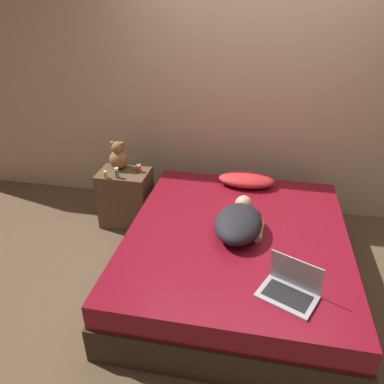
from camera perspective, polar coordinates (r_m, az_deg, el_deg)
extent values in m
plane|color=brown|center=(3.28, 6.39, -12.84)|extent=(12.00, 12.00, 0.00)
cube|color=tan|center=(3.83, 9.37, 15.35)|extent=(8.00, 0.06, 2.60)
cube|color=#2D2319|center=(3.19, 6.53, -10.95)|extent=(1.74, 1.99, 0.28)
cube|color=maroon|center=(3.04, 6.78, -7.51)|extent=(1.71, 1.95, 0.19)
cube|color=brown|center=(3.86, -10.01, -0.79)|extent=(0.49, 0.38, 0.58)
ellipsoid|color=red|center=(3.65, 8.28, 1.86)|extent=(0.54, 0.29, 0.12)
ellipsoid|color=black|center=(2.92, 7.06, -4.77)|extent=(0.39, 0.56, 0.19)
sphere|color=tan|center=(3.21, 7.89, -1.85)|extent=(0.15, 0.15, 0.15)
cylinder|color=tan|center=(2.96, 10.20, -5.93)|extent=(0.07, 0.25, 0.06)
cube|color=#9E9EA3|center=(2.49, 14.27, -15.16)|extent=(0.41, 0.36, 0.02)
cube|color=black|center=(2.48, 14.30, -15.01)|extent=(0.33, 0.27, 0.00)
cube|color=#9E9EA3|center=(2.48, 15.55, -11.72)|extent=(0.33, 0.18, 0.23)
cube|color=black|center=(2.48, 15.55, -11.72)|extent=(0.29, 0.16, 0.20)
sphere|color=brown|center=(3.78, -11.09, 4.89)|extent=(0.19, 0.19, 0.19)
sphere|color=brown|center=(3.73, -11.27, 6.66)|extent=(0.12, 0.12, 0.12)
sphere|color=brown|center=(3.73, -12.03, 7.30)|extent=(0.05, 0.05, 0.05)
sphere|color=brown|center=(3.69, -10.63, 7.22)|extent=(0.05, 0.05, 0.05)
cylinder|color=orange|center=(3.63, -13.05, 2.51)|extent=(0.03, 0.03, 0.05)
cylinder|color=white|center=(3.62, -13.11, 3.00)|extent=(0.03, 0.03, 0.02)
cylinder|color=#3D8E4C|center=(3.61, -11.38, 2.73)|extent=(0.04, 0.04, 0.08)
cylinder|color=white|center=(3.59, -11.45, 3.45)|extent=(0.04, 0.04, 0.02)
cylinder|color=#B72D2D|center=(3.69, -8.14, 3.50)|extent=(0.05, 0.05, 0.06)
cylinder|color=white|center=(3.68, -8.19, 4.03)|extent=(0.04, 0.04, 0.02)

